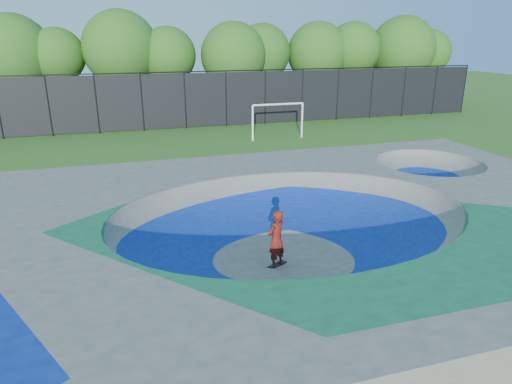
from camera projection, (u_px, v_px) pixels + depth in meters
ground at (290, 255)px, 14.20m from camera, size 120.00×120.00×0.00m
skate_deck at (291, 233)px, 13.95m from camera, size 22.00×14.00×1.50m
skater at (276, 239)px, 13.20m from camera, size 0.77×0.70×1.78m
skateboard at (276, 266)px, 13.48m from camera, size 0.78×0.58×0.05m
soccer_goal at (278, 114)px, 29.32m from camera, size 3.51×0.12×2.32m
fence at (185, 99)px, 32.48m from camera, size 48.09×0.09×4.04m
treeline at (186, 53)px, 36.33m from camera, size 51.28×7.12×8.34m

